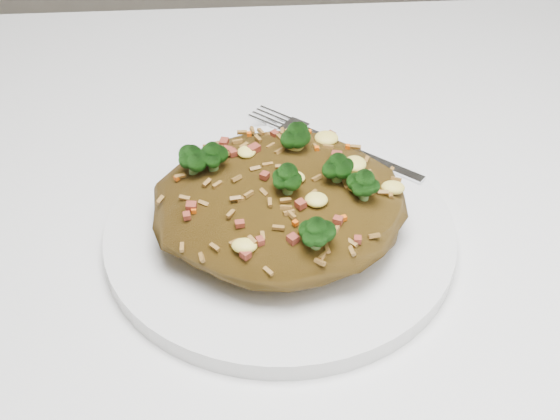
{
  "coord_description": "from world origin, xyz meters",
  "views": [
    {
      "loc": [
        -0.12,
        -0.39,
        1.14
      ],
      "look_at": [
        -0.09,
        0.03,
        0.78
      ],
      "focal_mm": 50.0,
      "sensor_mm": 36.0,
      "label": 1
    }
  ],
  "objects_px": {
    "dining_table": "(400,341)",
    "plate": "(280,233)",
    "fried_rice": "(280,194)",
    "fork": "(342,147)"
  },
  "relations": [
    {
      "from": "plate",
      "to": "fried_rice",
      "type": "xyz_separation_m",
      "value": [
        0.0,
        -0.0,
        0.04
      ]
    },
    {
      "from": "fried_rice",
      "to": "fork",
      "type": "height_order",
      "value": "fried_rice"
    },
    {
      "from": "dining_table",
      "to": "fried_rice",
      "type": "height_order",
      "value": "fried_rice"
    },
    {
      "from": "dining_table",
      "to": "plate",
      "type": "relative_size",
      "value": 4.77
    },
    {
      "from": "dining_table",
      "to": "plate",
      "type": "height_order",
      "value": "plate"
    },
    {
      "from": "dining_table",
      "to": "fork",
      "type": "distance_m",
      "value": 0.16
    },
    {
      "from": "dining_table",
      "to": "fork",
      "type": "height_order",
      "value": "fork"
    },
    {
      "from": "dining_table",
      "to": "fried_rice",
      "type": "distance_m",
      "value": 0.17
    },
    {
      "from": "dining_table",
      "to": "plate",
      "type": "distance_m",
      "value": 0.14
    },
    {
      "from": "fried_rice",
      "to": "fork",
      "type": "distance_m",
      "value": 0.11
    }
  ]
}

